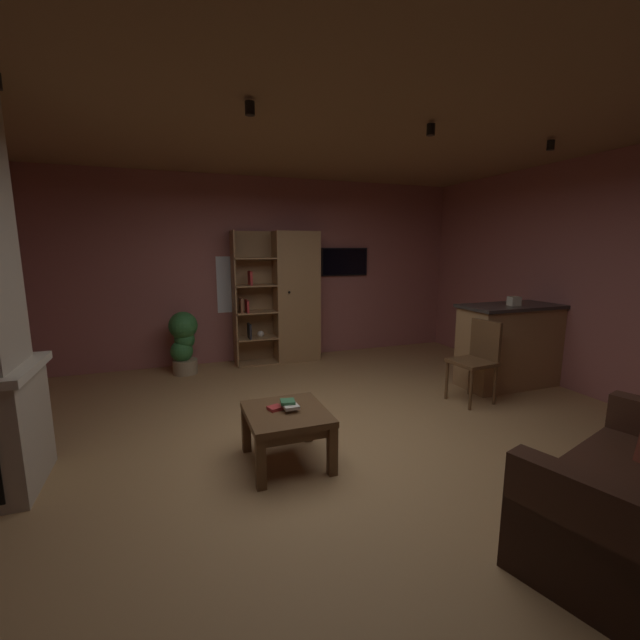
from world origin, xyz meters
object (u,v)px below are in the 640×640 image
(table_book_1, at_px, (291,407))
(table_book_2, at_px, (288,402))
(bookshelf_cabinet, at_px, (291,298))
(coffee_table, at_px, (287,421))
(potted_floor_plant, at_px, (183,340))
(wall_mounted_tv, at_px, (344,262))
(table_book_0, at_px, (275,408))
(dining_chair, at_px, (478,355))
(kitchen_bar_counter, at_px, (518,344))
(tissue_box, at_px, (514,301))

(table_book_1, height_order, table_book_2, table_book_2)
(bookshelf_cabinet, relative_size, table_book_2, 17.22)
(coffee_table, xyz_separation_m, potted_floor_plant, (-0.69, 2.80, 0.11))
(table_book_1, relative_size, wall_mounted_tv, 0.15)
(coffee_table, relative_size, table_book_0, 6.28)
(table_book_0, height_order, table_book_2, table_book_2)
(coffee_table, distance_m, table_book_1, 0.13)
(wall_mounted_tv, bearing_deg, dining_chair, -78.72)
(kitchen_bar_counter, height_order, wall_mounted_tv, wall_mounted_tv)
(kitchen_bar_counter, height_order, table_book_2, kitchen_bar_counter)
(table_book_0, height_order, dining_chair, dining_chair)
(wall_mounted_tv, bearing_deg, tissue_box, -62.70)
(table_book_0, bearing_deg, tissue_box, 13.59)
(kitchen_bar_counter, xyz_separation_m, dining_chair, (-0.90, -0.30, 0.01))
(dining_chair, distance_m, potted_floor_plant, 3.79)
(table_book_1, relative_size, potted_floor_plant, 0.14)
(tissue_box, bearing_deg, coffee_table, -165.16)
(bookshelf_cabinet, relative_size, tissue_box, 16.33)
(table_book_1, relative_size, dining_chair, 0.13)
(bookshelf_cabinet, bearing_deg, coffee_table, -106.64)
(table_book_1, bearing_deg, kitchen_bar_counter, 15.69)
(kitchen_bar_counter, relative_size, tissue_box, 13.09)
(wall_mounted_tv, bearing_deg, coffee_table, -120.38)
(kitchen_bar_counter, relative_size, table_book_0, 14.55)
(kitchen_bar_counter, bearing_deg, table_book_2, -165.31)
(bookshelf_cabinet, xyz_separation_m, dining_chair, (1.49, -2.38, -0.44))
(table_book_2, bearing_deg, dining_chair, 13.18)
(table_book_0, height_order, table_book_1, table_book_1)
(table_book_2, distance_m, wall_mounted_tv, 3.77)
(tissue_box, bearing_deg, dining_chair, -161.62)
(dining_chair, xyz_separation_m, potted_floor_plant, (-3.07, 2.22, -0.07))
(tissue_box, xyz_separation_m, table_book_2, (-3.06, -0.78, -0.58))
(bookshelf_cabinet, height_order, coffee_table, bookshelf_cabinet)
(table_book_2, bearing_deg, tissue_box, 14.40)
(coffee_table, relative_size, potted_floor_plant, 0.79)
(tissue_box, xyz_separation_m, table_book_1, (-3.05, -0.84, -0.61))
(coffee_table, bearing_deg, wall_mounted_tv, 59.62)
(table_book_0, height_order, wall_mounted_tv, wall_mounted_tv)
(bookshelf_cabinet, relative_size, kitchen_bar_counter, 1.25)
(kitchen_bar_counter, distance_m, potted_floor_plant, 4.41)
(table_book_1, height_order, potted_floor_plant, potted_floor_plant)
(tissue_box, relative_size, potted_floor_plant, 0.14)
(kitchen_bar_counter, bearing_deg, potted_floor_plant, 154.19)
(coffee_table, xyz_separation_m, table_book_2, (0.02, 0.03, 0.15))
(tissue_box, xyz_separation_m, potted_floor_plant, (-3.77, 1.99, -0.62))
(coffee_table, relative_size, table_book_2, 5.95)
(coffee_table, bearing_deg, table_book_0, 146.08)
(kitchen_bar_counter, relative_size, coffee_table, 2.32)
(bookshelf_cabinet, distance_m, kitchen_bar_counter, 3.20)
(table_book_0, bearing_deg, dining_chair, 12.18)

